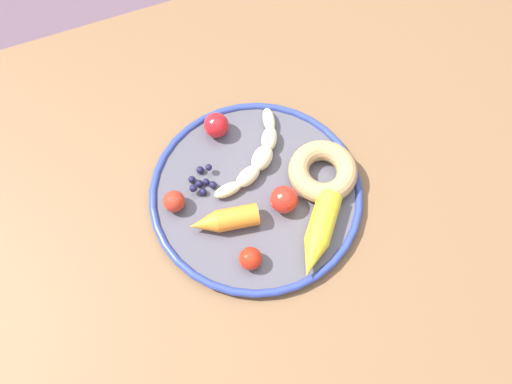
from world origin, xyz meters
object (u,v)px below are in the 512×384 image
Objects in this scene: dining_table at (284,218)px; donut at (323,171)px; tomato_far at (284,199)px; banana at (257,157)px; carrot_orange at (224,220)px; tomato_extra at (216,125)px; tomato_near at (174,201)px; carrot_yellow at (319,234)px; plate at (256,193)px; blueberry_pile at (202,181)px; tomato_mid at (250,259)px.

donut is (-0.06, -0.01, 0.12)m from dining_table.
tomato_far reaches higher than dining_table.
banana is 1.35× the size of carrot_orange.
dining_table is 0.20m from tomato_extra.
donut reaches higher than banana.
tomato_near is (0.17, -0.04, 0.12)m from dining_table.
carrot_yellow is at bearing 98.31° from dining_table.
dining_table is at bearing 7.15° from donut.
blueberry_pile reaches higher than plate.
dining_table is 0.17m from tomato_mid.
tomato_near is (0.12, -0.02, 0.02)m from plate.
tomato_far is at bearing -140.50° from tomato_mid.
tomato_extra is at bearing -106.05° from carrot_orange.
tomato_near is at bearing 23.01° from blueberry_pile.
tomato_extra is (0.06, -0.14, 0.12)m from dining_table.
banana is at bearing 119.16° from tomato_extra.
plate is 9.86× the size of tomato_near.
blueberry_pile is at bearing -17.95° from donut.
carrot_yellow is at bearing 130.69° from blueberry_pile.
carrot_yellow is 0.24m from tomato_extra.
plate reaches higher than dining_table.
tomato_far reaches higher than banana.
blueberry_pile is 0.06m from tomato_near.
carrot_orange is at bearing 43.95° from banana.
tomato_extra is (0.07, -0.23, 0.00)m from carrot_yellow.
tomato_near reaches higher than blueberry_pile.
tomato_extra is at bearing -73.06° from tomato_far.
plate is at bearing -153.08° from carrot_orange.
carrot_yellow is at bearing 61.71° from donut.
plate is 9.88× the size of tomato_mid.
donut is at bearing 170.91° from tomato_near.
donut is at bearing 142.66° from banana.
tomato_mid is 0.83× the size of tomato_extra.
tomato_far is at bearing 17.21° from donut.
tomato_far is 0.17m from tomato_extra.
donut is at bearing -172.85° from dining_table.
banana reaches higher than dining_table.
dining_table is 11.12× the size of carrot_orange.
tomato_mid is (0.05, 0.10, 0.02)m from plate.
carrot_yellow is at bearing 148.90° from carrot_orange.
tomato_far reaches higher than tomato_near.
banana is at bearing -84.88° from tomato_far.
dining_table is at bearing 155.06° from plate.
plate is at bearing -115.83° from tomato_mid.
blueberry_pile is at bearing -49.31° from carrot_yellow.
carrot_orange is 2.17× the size of blueberry_pile.
dining_table is at bearing 113.33° from tomato_extra.
plate is (0.04, -0.02, 0.10)m from dining_table.
banana is at bearing -115.21° from tomato_mid.
donut is (-0.11, 0.01, 0.02)m from plate.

